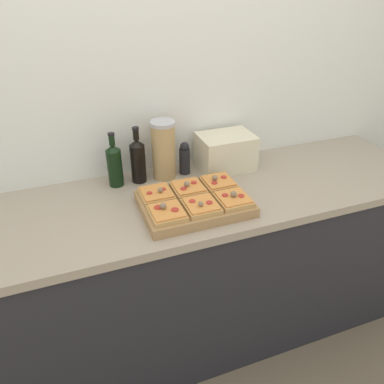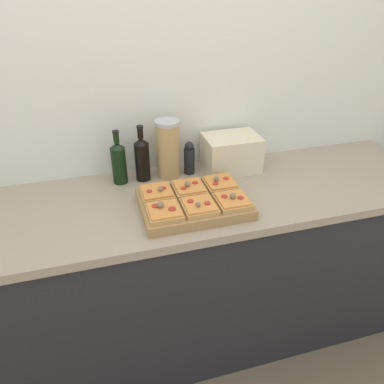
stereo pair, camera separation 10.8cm
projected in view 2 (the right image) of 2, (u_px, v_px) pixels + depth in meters
ground_plane at (192, 384)px, 1.92m from camera, size 12.00×12.00×0.00m
wall_back at (154, 106)px, 1.83m from camera, size 6.00×0.06×2.50m
kitchen_counter at (175, 274)px, 1.94m from camera, size 2.63×0.67×0.93m
cutting_board at (194, 204)px, 1.62m from camera, size 0.46×0.33×0.04m
pizza_slice_back_left at (157, 193)px, 1.63m from camera, size 0.14×0.14×0.05m
pizza_slice_back_center at (189, 188)px, 1.66m from camera, size 0.14×0.14×0.05m
pizza_slice_back_right at (220, 183)px, 1.70m from camera, size 0.14×0.14×0.05m
pizza_slice_front_left at (164, 211)px, 1.50m from camera, size 0.14×0.14×0.05m
pizza_slice_front_center at (199, 206)px, 1.53m from camera, size 0.14×0.14×0.05m
pizza_slice_front_right at (233, 201)px, 1.57m from camera, size 0.14×0.14×0.05m
olive_oil_bottle at (119, 162)px, 1.78m from camera, size 0.07×0.07×0.27m
wine_bottle at (142, 158)px, 1.80m from camera, size 0.07×0.07×0.28m
grain_jar_tall at (168, 149)px, 1.81m from camera, size 0.12×0.12×0.29m
pepper_mill at (189, 158)px, 1.87m from camera, size 0.05×0.05×0.17m
toaster_oven at (231, 153)px, 1.90m from camera, size 0.30×0.20×0.18m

